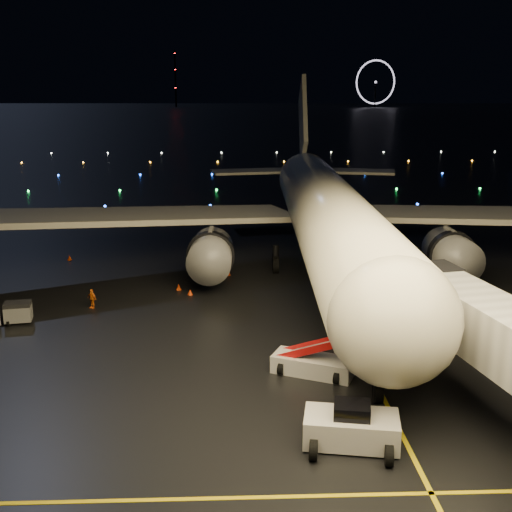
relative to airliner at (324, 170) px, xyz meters
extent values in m
plane|color=black|center=(-12.48, 272.45, -9.49)|extent=(2000.00, 2000.00, 0.00)
cube|color=gold|center=(-0.48, -12.55, -9.48)|extent=(0.25, 80.00, 0.02)
cube|color=gold|center=(-17.48, -37.55, -9.48)|extent=(60.00, 0.25, 0.02)
cube|color=silver|center=(-3.23, -33.44, -8.40)|extent=(4.93, 3.18, 2.18)
imported|color=orange|center=(-20.18, -12.27, -8.70)|extent=(0.98, 0.85, 1.58)
cone|color=#F5400C|center=(-13.64, -7.68, -9.22)|extent=(0.58, 0.58, 0.54)
cone|color=#F5400C|center=(-9.29, -3.28, -9.27)|extent=(0.52, 0.52, 0.45)
cone|color=#F5400C|center=(-12.55, -9.13, -9.24)|extent=(0.45, 0.45, 0.51)
cone|color=#F5400C|center=(-25.66, 3.00, -9.22)|extent=(0.54, 0.54, 0.53)
cylinder|color=black|center=(-72.48, 712.45, 22.51)|extent=(1.80, 1.80, 64.00)
cube|color=gray|center=(-24.95, -15.52, -8.68)|extent=(2.10, 1.63, 1.62)
camera|label=1|loc=(-8.97, -61.41, 7.26)|focal=45.00mm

